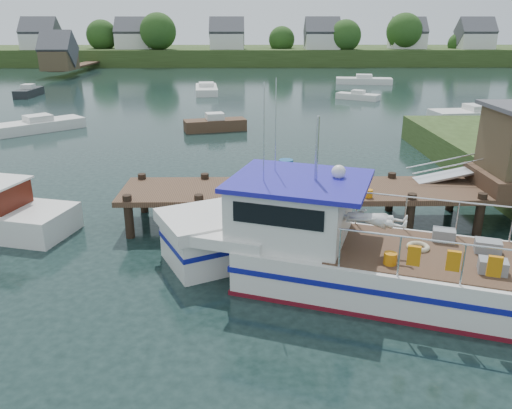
{
  "coord_description": "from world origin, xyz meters",
  "views": [
    {
      "loc": [
        -1.25,
        -17.78,
        7.22
      ],
      "look_at": [
        -1.0,
        -1.5,
        1.3
      ],
      "focal_mm": 35.0,
      "sensor_mm": 36.0,
      "label": 1
    }
  ],
  "objects_px": {
    "dock": "(457,166)",
    "moored_rowboat": "(215,124)",
    "lobster_boat": "(341,250)",
    "moored_e": "(29,92)",
    "moored_far": "(364,80)",
    "moored_d": "(206,89)",
    "moored_b": "(358,96)",
    "moored_c": "(479,114)",
    "moored_a": "(39,125)"
  },
  "relations": [
    {
      "from": "lobster_boat",
      "to": "moored_e",
      "type": "xyz_separation_m",
      "value": [
        -25.76,
        40.71,
        -0.59
      ]
    },
    {
      "from": "moored_b",
      "to": "moored_c",
      "type": "distance_m",
      "value": 13.53
    },
    {
      "from": "moored_rowboat",
      "to": "moored_a",
      "type": "bearing_deg",
      "value": -165.4
    },
    {
      "from": "lobster_boat",
      "to": "moored_b",
      "type": "height_order",
      "value": "lobster_boat"
    },
    {
      "from": "moored_rowboat",
      "to": "moored_e",
      "type": "distance_m",
      "value": 27.66
    },
    {
      "from": "dock",
      "to": "moored_e",
      "type": "relative_size",
      "value": 3.66
    },
    {
      "from": "moored_e",
      "to": "moored_far",
      "type": "bearing_deg",
      "value": 5.92
    },
    {
      "from": "moored_rowboat",
      "to": "moored_c",
      "type": "relative_size",
      "value": 0.58
    },
    {
      "from": "dock",
      "to": "moored_b",
      "type": "relative_size",
      "value": 3.8
    },
    {
      "from": "moored_far",
      "to": "moored_c",
      "type": "xyz_separation_m",
      "value": [
        3.67,
        -25.24,
        0.01
      ]
    },
    {
      "from": "lobster_boat",
      "to": "moored_e",
      "type": "bearing_deg",
      "value": 141.62
    },
    {
      "from": "moored_far",
      "to": "moored_e",
      "type": "relative_size",
      "value": 1.59
    },
    {
      "from": "moored_rowboat",
      "to": "moored_e",
      "type": "relative_size",
      "value": 1.01
    },
    {
      "from": "dock",
      "to": "moored_c",
      "type": "distance_m",
      "value": 24.15
    },
    {
      "from": "dock",
      "to": "moored_rowboat",
      "type": "relative_size",
      "value": 3.62
    },
    {
      "from": "moored_rowboat",
      "to": "moored_d",
      "type": "distance_m",
      "value": 20.66
    },
    {
      "from": "moored_rowboat",
      "to": "moored_far",
      "type": "relative_size",
      "value": 0.63
    },
    {
      "from": "dock",
      "to": "moored_d",
      "type": "xyz_separation_m",
      "value": [
        -12.35,
        38.19,
        -1.81
      ]
    },
    {
      "from": "moored_b",
      "to": "moored_d",
      "type": "distance_m",
      "value": 16.5
    },
    {
      "from": "moored_c",
      "to": "moored_e",
      "type": "relative_size",
      "value": 1.74
    },
    {
      "from": "moored_a",
      "to": "moored_d",
      "type": "distance_m",
      "value": 22.87
    },
    {
      "from": "lobster_boat",
      "to": "moored_e",
      "type": "distance_m",
      "value": 48.18
    },
    {
      "from": "lobster_boat",
      "to": "moored_e",
      "type": "relative_size",
      "value": 2.62
    },
    {
      "from": "moored_b",
      "to": "moored_c",
      "type": "bearing_deg",
      "value": -59.88
    },
    {
      "from": "moored_a",
      "to": "moored_c",
      "type": "xyz_separation_m",
      "value": [
        33.33,
        3.82,
        0.03
      ]
    },
    {
      "from": "moored_far",
      "to": "moored_c",
      "type": "distance_m",
      "value": 25.51
    },
    {
      "from": "dock",
      "to": "moored_d",
      "type": "relative_size",
      "value": 2.39
    },
    {
      "from": "moored_d",
      "to": "moored_c",
      "type": "bearing_deg",
      "value": -11.22
    },
    {
      "from": "lobster_boat",
      "to": "moored_d",
      "type": "relative_size",
      "value": 1.71
    },
    {
      "from": "moored_c",
      "to": "moored_d",
      "type": "bearing_deg",
      "value": 147.27
    },
    {
      "from": "moored_b",
      "to": "moored_far",
      "type": "bearing_deg",
      "value": 72.64
    },
    {
      "from": "moored_b",
      "to": "moored_rowboat",
      "type": "bearing_deg",
      "value": -133.87
    },
    {
      "from": "moored_far",
      "to": "moored_c",
      "type": "height_order",
      "value": "moored_c"
    },
    {
      "from": "moored_rowboat",
      "to": "moored_c",
      "type": "bearing_deg",
      "value": 26.06
    },
    {
      "from": "lobster_boat",
      "to": "moored_far",
      "type": "distance_m",
      "value": 53.01
    },
    {
      "from": "moored_e",
      "to": "lobster_boat",
      "type": "bearing_deg",
      "value": -67.83
    },
    {
      "from": "moored_rowboat",
      "to": "moored_c",
      "type": "distance_m",
      "value": 21.14
    },
    {
      "from": "moored_c",
      "to": "moored_d",
      "type": "xyz_separation_m",
      "value": [
        -22.98,
        16.57,
        -0.02
      ]
    },
    {
      "from": "moored_a",
      "to": "moored_d",
      "type": "relative_size",
      "value": 0.85
    },
    {
      "from": "moored_d",
      "to": "moored_rowboat",
      "type": "bearing_deg",
      "value": -59.27
    },
    {
      "from": "moored_c",
      "to": "moored_b",
      "type": "bearing_deg",
      "value": 125.83
    },
    {
      "from": "moored_rowboat",
      "to": "moored_e",
      "type": "bearing_deg",
      "value": 153.8
    },
    {
      "from": "moored_rowboat",
      "to": "moored_c",
      "type": "height_order",
      "value": "moored_rowboat"
    },
    {
      "from": "moored_b",
      "to": "moored_c",
      "type": "relative_size",
      "value": 0.55
    },
    {
      "from": "moored_c",
      "to": "moored_e",
      "type": "xyz_separation_m",
      "value": [
        -41.5,
        14.35,
        0.02
      ]
    },
    {
      "from": "moored_e",
      "to": "moored_d",
      "type": "bearing_deg",
      "value": -3.29
    },
    {
      "from": "moored_rowboat",
      "to": "moored_far",
      "type": "height_order",
      "value": "moored_rowboat"
    },
    {
      "from": "moored_c",
      "to": "dock",
      "type": "bearing_deg",
      "value": -113.1
    },
    {
      "from": "moored_rowboat",
      "to": "moored_a",
      "type": "height_order",
      "value": "moored_rowboat"
    },
    {
      "from": "moored_d",
      "to": "moored_e",
      "type": "xyz_separation_m",
      "value": [
        -18.52,
        -2.23,
        0.04
      ]
    }
  ]
}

